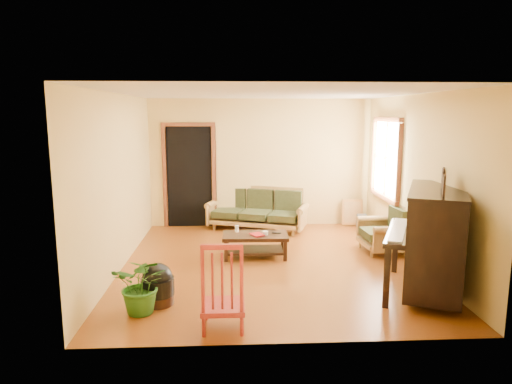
{
  "coord_description": "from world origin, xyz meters",
  "views": [
    {
      "loc": [
        -0.57,
        -6.79,
        2.32
      ],
      "look_at": [
        -0.21,
        0.2,
        1.1
      ],
      "focal_mm": 32.0,
      "sensor_mm": 36.0,
      "label": 1
    }
  ],
  "objects": [
    {
      "name": "remote",
      "position": [
        0.14,
        0.38,
        0.39
      ],
      "size": [
        0.15,
        0.08,
        0.01
      ],
      "primitive_type": "cube",
      "rotation": [
        0.0,
        0.0,
        -0.31
      ],
      "color": "black",
      "rests_on": "coffee_table"
    },
    {
      "name": "ceramic_crock",
      "position": [
        2.08,
        2.24,
        0.13
      ],
      "size": [
        0.27,
        0.27,
        0.26
      ],
      "primitive_type": "cylinder",
      "rotation": [
        0.0,
        0.0,
        0.37
      ],
      "color": "#2F478D",
      "rests_on": "floor"
    },
    {
      "name": "book",
      "position": [
        -0.27,
        0.23,
        0.39
      ],
      "size": [
        0.26,
        0.29,
        0.02
      ],
      "primitive_type": "imported",
      "rotation": [
        0.0,
        0.0,
        0.42
      ],
      "color": "#A11516",
      "rests_on": "coffee_table"
    },
    {
      "name": "coffee_table",
      "position": [
        -0.21,
        0.35,
        0.19
      ],
      "size": [
        1.06,
        0.6,
        0.38
      ],
      "primitive_type": "cube",
      "rotation": [
        0.0,
        0.0,
        -0.02
      ],
      "color": "black",
      "rests_on": "floor"
    },
    {
      "name": "armchair",
      "position": [
        1.93,
        0.51,
        0.4
      ],
      "size": [
        0.82,
        0.85,
        0.8
      ],
      "primitive_type": "cube",
      "rotation": [
        0.0,
        0.0,
        0.07
      ],
      "color": "olive",
      "rests_on": "floor"
    },
    {
      "name": "footstool",
      "position": [
        -1.49,
        -1.45,
        0.19
      ],
      "size": [
        0.53,
        0.53,
        0.39
      ],
      "primitive_type": "cylinder",
      "rotation": [
        0.0,
        0.0,
        -0.42
      ],
      "color": "black",
      "rests_on": "floor"
    },
    {
      "name": "potted_plant",
      "position": [
        -1.63,
        -1.7,
        0.35
      ],
      "size": [
        0.71,
        0.64,
        0.7
      ],
      "primitive_type": "imported",
      "rotation": [
        0.0,
        0.0,
        -0.15
      ],
      "color": "#255C1A",
      "rests_on": "floor"
    },
    {
      "name": "glass_jar",
      "position": [
        -0.05,
        0.3,
        0.41
      ],
      "size": [
        0.11,
        0.11,
        0.06
      ],
      "primitive_type": "cylinder",
      "rotation": [
        0.0,
        0.0,
        0.29
      ],
      "color": "white",
      "rests_on": "coffee_table"
    },
    {
      "name": "leaning_frame",
      "position": [
        1.91,
        2.34,
        0.29
      ],
      "size": [
        0.43,
        0.12,
        0.57
      ],
      "primitive_type": "cube",
      "rotation": [
        0.0,
        0.0,
        -0.05
      ],
      "color": "#BF883F",
      "rests_on": "floor"
    },
    {
      "name": "red_chair",
      "position": [
        -0.68,
        -2.11,
        0.5
      ],
      "size": [
        0.47,
        0.51,
        1.0
      ],
      "primitive_type": "cube",
      "rotation": [
        0.0,
        0.0,
        -0.01
      ],
      "color": "maroon",
      "rests_on": "floor"
    },
    {
      "name": "piano",
      "position": [
        2.0,
        -1.29,
        0.69
      ],
      "size": [
        1.47,
        1.8,
        1.38
      ],
      "primitive_type": "cube",
      "rotation": [
        0.0,
        0.0,
        -0.42
      ],
      "color": "black",
      "rests_on": "floor"
    },
    {
      "name": "doorway",
      "position": [
        -1.45,
        2.48,
        1.02
      ],
      "size": [
        1.08,
        0.16,
        2.05
      ],
      "primitive_type": "cube",
      "color": "black",
      "rests_on": "floor"
    },
    {
      "name": "sofa",
      "position": [
        -0.09,
        2.13,
        0.42
      ],
      "size": [
        2.1,
        1.41,
        0.83
      ],
      "primitive_type": "cube",
      "rotation": [
        0.0,
        0.0,
        -0.34
      ],
      "color": "olive",
      "rests_on": "floor"
    },
    {
      "name": "floor",
      "position": [
        0.0,
        0.0,
        0.0
      ],
      "size": [
        5.0,
        5.0,
        0.0
      ],
      "primitive_type": "plane",
      "color": "#642E0D",
      "rests_on": "ground"
    },
    {
      "name": "candle",
      "position": [
        -0.51,
        0.51,
        0.44
      ],
      "size": [
        0.07,
        0.07,
        0.11
      ],
      "primitive_type": "cylinder",
      "rotation": [
        0.0,
        0.0,
        -0.1
      ],
      "color": "white",
      "rests_on": "coffee_table"
    },
    {
      "name": "window",
      "position": [
        2.21,
        1.3,
        1.5
      ],
      "size": [
        0.12,
        1.36,
        1.46
      ],
      "primitive_type": "cube",
      "color": "white",
      "rests_on": "right_wall"
    }
  ]
}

